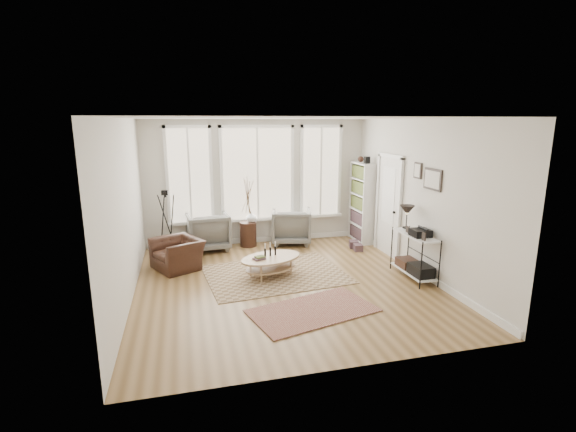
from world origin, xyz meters
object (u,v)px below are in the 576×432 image
object	(u,v)px
low_shelf	(414,251)
armchair_right	(292,226)
accent_chair	(178,254)
coffee_table	(271,261)
side_table	(248,214)
bookcase	(362,202)
armchair_left	(208,231)

from	to	relation	value
low_shelf	armchair_right	world-z (taller)	low_shelf
accent_chair	coffee_table	bearing A→B (deg)	35.31
low_shelf	side_table	size ratio (longest dim) A/B	0.81
bookcase	armchair_right	size ratio (longest dim) A/B	2.24
side_table	accent_chair	world-z (taller)	side_table
bookcase	side_table	distance (m)	2.74
bookcase	coffee_table	size ratio (longest dim) A/B	1.48
bookcase	coffee_table	bearing A→B (deg)	-145.36
bookcase	armchair_right	xyz separation A→B (m)	(-1.68, 0.22, -0.54)
armchair_right	side_table	distance (m)	1.10
coffee_table	armchair_left	bearing A→B (deg)	117.06
armchair_right	armchair_left	bearing A→B (deg)	15.58
coffee_table	low_shelf	bearing A→B (deg)	-15.47
bookcase	low_shelf	xyz separation A→B (m)	(-0.06, -2.52, -0.44)
low_shelf	side_table	xyz separation A→B (m)	(-2.67, 2.75, 0.26)
armchair_left	armchair_right	world-z (taller)	armchair_left
armchair_right	accent_chair	distance (m)	2.87
low_shelf	armchair_left	bearing A→B (deg)	142.86
bookcase	armchair_right	world-z (taller)	bookcase
coffee_table	side_table	bearing A→B (deg)	92.94
armchair_right	side_table	world-z (taller)	side_table
low_shelf	armchair_left	xyz separation A→B (m)	(-3.59, 2.72, -0.09)
low_shelf	armchair_right	distance (m)	3.19
side_table	accent_chair	distance (m)	2.02
armchair_right	accent_chair	xyz separation A→B (m)	(-2.63, -1.16, -0.12)
bookcase	coffee_table	world-z (taller)	bookcase
coffee_table	armchair_right	distance (m)	2.24
armchair_left	side_table	distance (m)	0.99
low_shelf	coffee_table	distance (m)	2.67
bookcase	accent_chair	size ratio (longest dim) A/B	2.24
bookcase	low_shelf	bearing A→B (deg)	-91.28
armchair_right	side_table	xyz separation A→B (m)	(-1.04, -0.00, 0.35)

